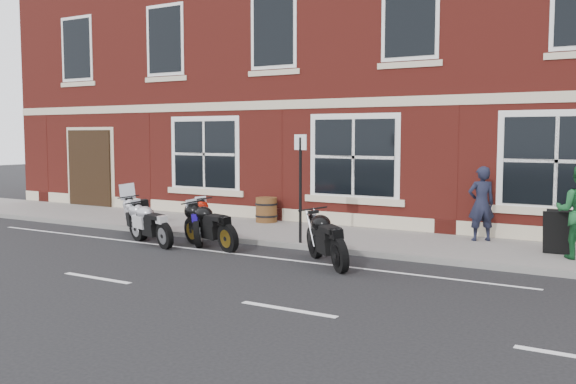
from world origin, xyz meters
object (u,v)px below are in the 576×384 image
object	(u,v)px
moto_touring_silver	(137,215)
moto_sport_black	(210,224)
barrel_planter	(266,210)
pedestrian_left	(481,204)
a_board_sign	(558,232)
moto_sport_silver	(151,223)
moto_sport_red	(203,220)
parking_sign	(300,181)
moto_naked_black	(327,236)

from	to	relation	value
moto_touring_silver	moto_sport_black	xyz separation A→B (m)	(2.77, -0.52, 0.02)
moto_touring_silver	barrel_planter	world-z (taller)	moto_touring_silver
moto_sport_black	pedestrian_left	size ratio (longest dim) A/B	1.17
moto_sport_black	a_board_sign	world-z (taller)	a_board_sign
moto_sport_silver	barrel_planter	world-z (taller)	moto_sport_silver
moto_sport_red	pedestrian_left	xyz separation A→B (m)	(5.83, 2.91, 0.45)
moto_sport_silver	a_board_sign	size ratio (longest dim) A/B	2.11
moto_touring_silver	pedestrian_left	world-z (taller)	pedestrian_left
moto_sport_silver	moto_sport_red	bearing A→B (deg)	-21.89
moto_touring_silver	parking_sign	xyz separation A→B (m)	(4.53, 0.52, 1.01)
barrel_planter	moto_sport_silver	bearing A→B (deg)	-99.93
moto_sport_black	pedestrian_left	distance (m)	6.23
moto_sport_red	pedestrian_left	bearing A→B (deg)	-6.73
moto_touring_silver	a_board_sign	distance (m)	9.97
barrel_planter	parking_sign	world-z (taller)	parking_sign
a_board_sign	moto_naked_black	bearing A→B (deg)	-145.14
moto_sport_silver	barrel_planter	size ratio (longest dim) A/B	2.76
a_board_sign	parking_sign	distance (m)	5.52
moto_sport_silver	pedestrian_left	world-z (taller)	pedestrian_left
moto_sport_black	a_board_sign	xyz separation A→B (m)	(6.97, 2.60, 0.03)
moto_sport_red	moto_sport_silver	world-z (taller)	moto_sport_red
moto_naked_black	moto_sport_silver	bearing A→B (deg)	134.30
moto_naked_black	a_board_sign	distance (m)	4.80
moto_naked_black	parking_sign	distance (m)	2.16
moto_sport_black	moto_sport_silver	bearing A→B (deg)	124.12
a_board_sign	barrel_planter	world-z (taller)	a_board_sign
moto_sport_silver	parking_sign	world-z (taller)	parking_sign
moto_sport_red	moto_naked_black	bearing A→B (deg)	-45.46
moto_touring_silver	moto_sport_black	size ratio (longest dim) A/B	0.84
moto_touring_silver	pedestrian_left	xyz separation A→B (m)	(7.96, 2.91, 0.46)
moto_sport_red	barrel_planter	world-z (taller)	moto_sport_red
pedestrian_left	a_board_sign	world-z (taller)	pedestrian_left
moto_sport_black	barrel_planter	distance (m)	3.61
barrel_planter	moto_sport_black	bearing A→B (deg)	-77.64
moto_sport_silver	moto_sport_black	bearing A→B (deg)	-55.23
moto_sport_red	a_board_sign	xyz separation A→B (m)	(7.61, 2.07, 0.04)
moto_sport_red	a_board_sign	distance (m)	7.89
moto_touring_silver	moto_naked_black	size ratio (longest dim) A/B	1.02
moto_touring_silver	moto_naked_black	bearing A→B (deg)	-64.15
moto_sport_black	moto_sport_red	bearing A→B (deg)	70.52
barrel_planter	pedestrian_left	bearing A→B (deg)	-0.94
parking_sign	pedestrian_left	bearing A→B (deg)	45.27
barrel_planter	a_board_sign	bearing A→B (deg)	-6.85
pedestrian_left	parking_sign	bearing A→B (deg)	-0.71
barrel_planter	moto_sport_red	bearing A→B (deg)	-87.45
moto_naked_black	parking_sign	world-z (taller)	parking_sign
parking_sign	a_board_sign	bearing A→B (deg)	27.01
a_board_sign	barrel_planter	size ratio (longest dim) A/B	1.31
moto_sport_black	moto_naked_black	distance (m)	3.16
moto_sport_silver	moto_naked_black	xyz separation A→B (m)	(4.60, 0.07, 0.05)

